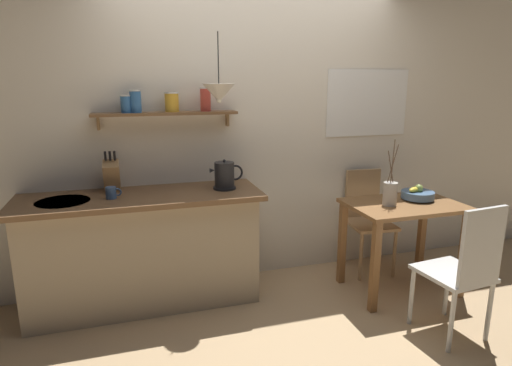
{
  "coord_description": "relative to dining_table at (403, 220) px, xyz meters",
  "views": [
    {
      "loc": [
        -1.08,
        -2.97,
        1.76
      ],
      "look_at": [
        -0.1,
        0.25,
        0.95
      ],
      "focal_mm": 30.18,
      "sensor_mm": 36.0,
      "label": 1
    }
  ],
  "objects": [
    {
      "name": "dining_chair_near",
      "position": [
        -0.04,
        -0.75,
        -0.09
      ],
      "size": [
        0.44,
        0.47,
        0.98
      ],
      "color": "silver",
      "rests_on": "ground_plane"
    },
    {
      "name": "coffee_mug_by_sink",
      "position": [
        -2.29,
        0.32,
        0.33
      ],
      "size": [
        0.11,
        0.08,
        0.09
      ],
      "color": "#3D5B89",
      "rests_on": "kitchen_counter"
    },
    {
      "name": "fruit_bowl",
      "position": [
        0.17,
        0.06,
        0.19
      ],
      "size": [
        0.27,
        0.27,
        0.13
      ],
      "color": "#51759E",
      "rests_on": "dining_table"
    },
    {
      "name": "ground_plane",
      "position": [
        -1.08,
        0.07,
        -0.62
      ],
      "size": [
        14.0,
        14.0,
        0.0
      ],
      "primitive_type": "plane",
      "color": "tan"
    },
    {
      "name": "kitchen_counter",
      "position": [
        -2.08,
        0.39,
        -0.16
      ],
      "size": [
        1.83,
        0.63,
        0.91
      ],
      "color": "tan",
      "rests_on": "ground_plane"
    },
    {
      "name": "knife_block",
      "position": [
        -2.28,
        0.53,
        0.41
      ],
      "size": [
        0.12,
        0.2,
        0.32
      ],
      "color": "tan",
      "rests_on": "kitchen_counter"
    },
    {
      "name": "pendant_lamp",
      "position": [
        -1.47,
        0.34,
        1.04
      ],
      "size": [
        0.25,
        0.25,
        0.52
      ],
      "color": "black"
    },
    {
      "name": "wall_shelf",
      "position": [
        -1.85,
        0.56,
        0.92
      ],
      "size": [
        1.12,
        0.2,
        0.32
      ],
      "color": "brown"
    },
    {
      "name": "dining_chair_far",
      "position": [
        -0.04,
        0.49,
        -0.11
      ],
      "size": [
        0.42,
        0.45,
        0.93
      ],
      "color": "tan",
      "rests_on": "ground_plane"
    },
    {
      "name": "twig_vase",
      "position": [
        -0.15,
        -0.01,
        0.24
      ],
      "size": [
        0.11,
        0.11,
        0.54
      ],
      "color": "#B7B2A8",
      "rests_on": "dining_table"
    },
    {
      "name": "back_wall",
      "position": [
        -0.88,
        0.72,
        0.73
      ],
      "size": [
        6.8,
        0.11,
        2.7
      ],
      "color": "silver",
      "rests_on": "ground_plane"
    },
    {
      "name": "dining_table",
      "position": [
        0.0,
        0.0,
        0.0
      ],
      "size": [
        0.92,
        0.62,
        0.77
      ],
      "color": "brown",
      "rests_on": "ground_plane"
    },
    {
      "name": "electric_kettle",
      "position": [
        -1.43,
        0.36,
        0.39
      ],
      "size": [
        0.27,
        0.18,
        0.24
      ],
      "color": "black",
      "rests_on": "kitchen_counter"
    }
  ]
}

